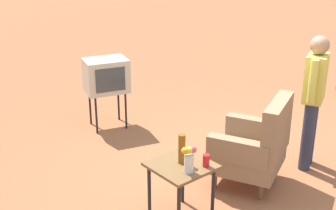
{
  "coord_description": "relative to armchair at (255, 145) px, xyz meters",
  "views": [
    {
      "loc": [
        3.65,
        3.01,
        2.78
      ],
      "look_at": [
        0.16,
        -1.16,
        0.65
      ],
      "focal_mm": 49.04,
      "sensor_mm": 36.0,
      "label": 1
    }
  ],
  "objects": [
    {
      "name": "soda_can_red",
      "position": [
        0.93,
        0.15,
        0.19
      ],
      "size": [
        0.07,
        0.07,
        0.12
      ],
      "primitive_type": "cylinder",
      "color": "red",
      "rests_on": "side_table"
    },
    {
      "name": "person_standing",
      "position": [
        -0.85,
        0.12,
        0.44
      ],
      "size": [
        0.52,
        0.35,
        1.64
      ],
      "color": "#2D3347",
      "rests_on": "ground"
    },
    {
      "name": "flower_vase",
      "position": [
        1.13,
        0.13,
        0.28
      ],
      "size": [
        0.14,
        0.1,
        0.27
      ],
      "color": "silver",
      "rests_on": "side_table"
    },
    {
      "name": "side_table",
      "position": [
        1.08,
        -0.03,
        0.04
      ],
      "size": [
        0.56,
        0.56,
        0.63
      ],
      "color": "black",
      "rests_on": "ground"
    },
    {
      "name": "armchair",
      "position": [
        0.0,
        0.0,
        0.0
      ],
      "size": [
        1.01,
        1.02,
        1.06
      ],
      "color": "brown",
      "rests_on": "ground"
    },
    {
      "name": "tv_on_stand",
      "position": [
        0.37,
        -2.46,
        0.28
      ],
      "size": [
        0.7,
        0.6,
        1.03
      ],
      "color": "black",
      "rests_on": "ground"
    },
    {
      "name": "ground_plane",
      "position": [
        0.05,
        -0.11,
        -0.5
      ],
      "size": [
        60.0,
        60.0,
        0.0
      ],
      "primitive_type": "plane",
      "color": "#A05B38"
    },
    {
      "name": "bottle_tall_amber",
      "position": [
        1.06,
        -0.05,
        0.28
      ],
      "size": [
        0.07,
        0.07,
        0.3
      ],
      "primitive_type": "cylinder",
      "color": "brown",
      "rests_on": "side_table"
    }
  ]
}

